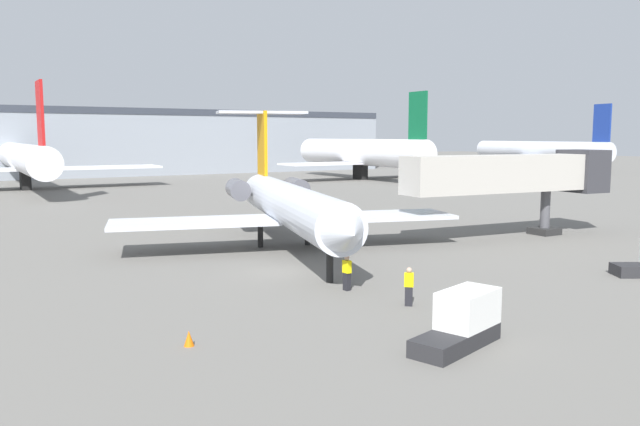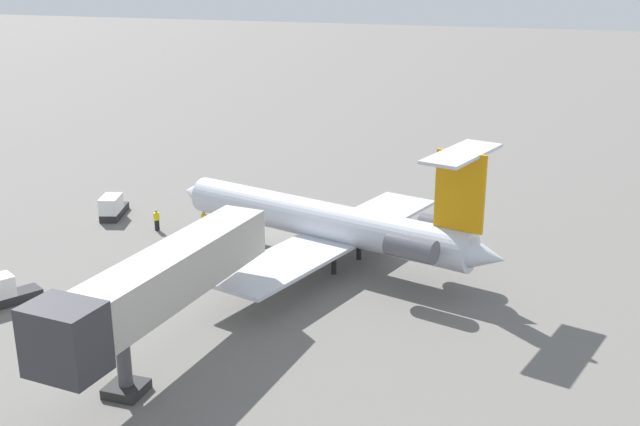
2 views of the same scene
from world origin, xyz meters
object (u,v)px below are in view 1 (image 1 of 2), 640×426
object	(u,v)px
ground_crew_marshaller	(347,273)
parked_airliner_centre	(24,159)
parked_airliner_east_mid	(361,153)
jet_bridge	(520,174)
ground_crew_loader	(409,286)
parked_airliner_east_end	(539,151)
traffic_cone_near	(189,338)
baggage_tug_lead	(463,321)
regional_jet	(287,203)

from	to	relation	value
ground_crew_marshaller	parked_airliner_centre	bearing A→B (deg)	95.21
parked_airliner_centre	parked_airliner_east_mid	world-z (taller)	parked_airliner_east_mid
jet_bridge	ground_crew_marshaller	xyz separation A→B (m)	(-19.66, -7.24, -3.71)
ground_crew_loader	parked_airliner_east_mid	distance (m)	80.79
parked_airliner_east_mid	parked_airliner_east_end	distance (m)	47.32
ground_crew_marshaller	parked_airliner_east_mid	world-z (taller)	parked_airliner_east_mid
traffic_cone_near	parked_airliner_centre	distance (m)	74.26
ground_crew_marshaller	ground_crew_loader	size ratio (longest dim) A/B	1.00
ground_crew_loader	parked_airliner_east_end	xyz separation A→B (m)	(91.17, 70.56, 3.34)
parked_airliner_east_mid	jet_bridge	bearing A→B (deg)	-113.82
parked_airliner_east_end	ground_crew_loader	bearing A→B (deg)	-142.26
jet_bridge	ground_crew_marshaller	size ratio (longest dim) A/B	10.11
parked_airliner_centre	parked_airliner_east_mid	distance (m)	51.48
jet_bridge	traffic_cone_near	distance (m)	31.23
baggage_tug_lead	parked_airliner_east_end	distance (m)	119.75
parked_airliner_centre	parked_airliner_east_end	xyz separation A→B (m)	(98.34, -3.28, -0.02)
ground_crew_marshaller	parked_airliner_centre	size ratio (longest dim) A/B	0.04
parked_airliner_east_mid	parked_airliner_east_end	bearing A→B (deg)	3.47
traffic_cone_near	parked_airliner_east_mid	bearing A→B (deg)	51.58
parked_airliner_centre	parked_airliner_east_mid	xyz separation A→B (m)	(51.11, -6.14, 0.28)
ground_crew_loader	parked_airliner_centre	bearing A→B (deg)	95.55
ground_crew_loader	traffic_cone_near	xyz separation A→B (m)	(-9.95, -0.26, -0.58)
ground_crew_loader	parked_airliner_centre	xyz separation A→B (m)	(-7.17, 73.84, 3.36)
regional_jet	ground_crew_marshaller	xyz separation A→B (m)	(-2.84, -11.36, -2.18)
parked_airliner_east_mid	baggage_tug_lead	bearing A→B (deg)	-122.08
traffic_cone_near	parked_airliner_east_end	distance (m)	123.52
jet_bridge	parked_airliner_centre	distance (m)	68.09
baggage_tug_lead	traffic_cone_near	world-z (taller)	baggage_tug_lead
ground_crew_loader	jet_bridge	bearing A→B (deg)	30.07
ground_crew_marshaller	parked_airliner_east_mid	xyz separation A→B (m)	(44.72, 64.00, 3.64)
jet_bridge	ground_crew_marshaller	world-z (taller)	jet_bridge
traffic_cone_near	parked_airliner_centre	world-z (taller)	parked_airliner_centre
traffic_cone_near	parked_airliner_east_end	bearing A→B (deg)	35.01
ground_crew_loader	parked_airliner_centre	world-z (taller)	parked_airliner_centre
ground_crew_marshaller	parked_airliner_east_end	size ratio (longest dim) A/B	0.05
regional_jet	parked_airliner_centre	size ratio (longest dim) A/B	0.60
parked_airliner_centre	parked_airliner_east_mid	bearing A→B (deg)	-6.86
parked_airliner_centre	parked_airliner_east_end	world-z (taller)	parked_airliner_centre
jet_bridge	parked_airliner_centre	xyz separation A→B (m)	(-26.06, 62.91, -0.35)
parked_airliner_east_end	baggage_tug_lead	bearing A→B (deg)	-140.84
regional_jet	parked_airliner_centre	world-z (taller)	parked_airliner_centre
regional_jet	parked_airliner_east_mid	xyz separation A→B (m)	(41.87, 52.64, 1.47)
regional_jet	ground_crew_marshaller	bearing A→B (deg)	-104.05
jet_bridge	parked_airliner_east_mid	world-z (taller)	parked_airliner_east_mid
ground_crew_marshaller	ground_crew_loader	distance (m)	3.77
ground_crew_marshaller	traffic_cone_near	world-z (taller)	ground_crew_marshaller
baggage_tug_lead	parked_airliner_east_end	xyz separation A→B (m)	(92.81, 75.60, 3.36)
ground_crew_marshaller	parked_airliner_east_end	world-z (taller)	parked_airliner_east_end
jet_bridge	parked_airliner_east_end	distance (m)	93.70
jet_bridge	baggage_tug_lead	xyz separation A→B (m)	(-20.53, -15.97, -3.73)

